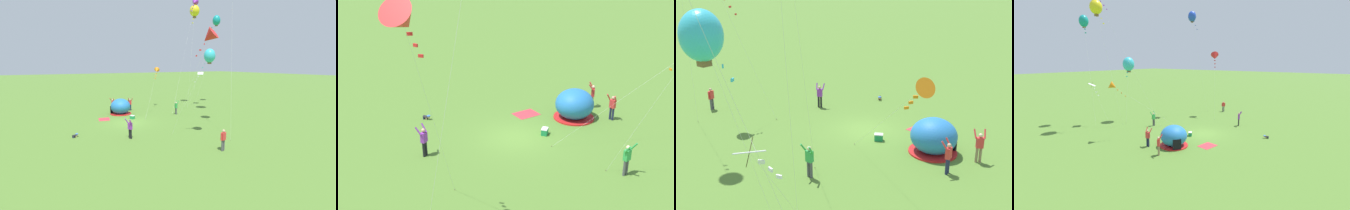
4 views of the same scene
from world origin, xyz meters
TOP-DOWN VIEW (x-y plane):
  - ground_plane at (0.00, 0.00)m, footprint 300.00×300.00m
  - popup_tent at (-5.05, 0.54)m, footprint 2.81×2.81m
  - picnic_blanket at (-3.09, -2.17)m, footprint 1.90×1.58m
  - cooler_box at (-1.61, 0.93)m, footprint 0.64×0.58m
  - toddler_crawling at (2.62, -6.20)m, footprint 0.40×0.55m
  - person_far_back at (5.44, -1.88)m, footprint 0.71×0.62m
  - person_near_tent at (11.75, 3.43)m, footprint 0.31×0.58m
  - person_arms_raised at (-1.15, 6.99)m, footprint 0.68×0.49m
  - person_watching_sky at (-6.70, 2.49)m, footprint 0.47×0.68m
  - person_flying_kite at (-7.59, 0.23)m, footprint 0.72×0.67m
  - kite_orange at (-7.04, 7.03)m, footprint 6.99×5.37m
  - kite_teal at (-4.28, 16.19)m, footprint 2.34×4.40m
  - kite_white at (-5.15, 13.82)m, footprint 1.21×3.93m
  - kite_red at (9.11, 3.87)m, footprint 3.87×2.72m
  - kite_cyan at (-0.62, 12.02)m, footprint 2.72×2.01m
  - kite_purple at (-4.71, 12.24)m, footprint 4.69×6.90m
  - kite_yellow at (-4.85, 12.38)m, footprint 2.17×2.76m

SIDE VIEW (x-z plane):
  - ground_plane at x=0.00m, z-range 0.00..0.00m
  - picnic_blanket at x=-3.09m, z-range 0.00..0.01m
  - toddler_crawling at x=2.62m, z-range 0.02..0.34m
  - cooler_box at x=-1.61m, z-range 0.00..0.44m
  - person_near_tent at x=11.75m, z-range 0.10..1.82m
  - popup_tent at x=-5.05m, z-range -0.05..2.05m
  - person_arms_raised at x=-1.15m, z-range 0.05..1.94m
  - person_flying_kite at x=-7.59m, z-range 0.05..1.94m
  - person_watching_sky at x=-6.70m, z-range 0.05..1.94m
  - person_far_back at x=5.44m, z-range 0.05..1.94m
  - kite_white at x=-5.15m, z-range 2.20..7.87m
  - kite_orange at x=-7.04m, z-range 2.58..8.83m
  - kite_cyan at x=-0.62m, z-range 3.43..12.23m
  - kite_red at x=9.11m, z-range 4.04..13.70m
  - kite_teal at x=-4.28m, z-range 6.32..20.52m
  - kite_yellow at x=-4.85m, z-range 6.85..22.24m
  - kite_purple at x=-4.71m, z-range 7.54..23.85m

